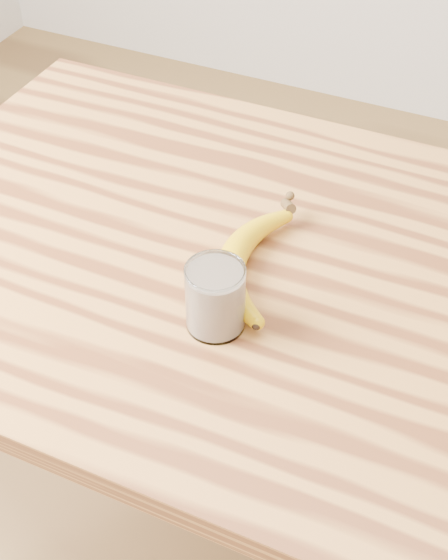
% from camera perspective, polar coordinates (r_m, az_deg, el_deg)
% --- Properties ---
extents(table, '(1.20, 0.80, 0.90)m').
position_cam_1_polar(table, '(1.21, 2.39, -3.25)').
color(table, '#AD7336').
rests_on(table, ground).
extents(smoothie_glass, '(0.08, 0.08, 0.10)m').
position_cam_1_polar(smoothie_glass, '(1.00, -0.64, -1.31)').
color(smoothie_glass, white).
rests_on(smoothie_glass, table).
extents(banana, '(0.19, 0.35, 0.04)m').
position_cam_1_polar(banana, '(1.10, 0.58, 1.54)').
color(banana, '#C79909').
rests_on(banana, table).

